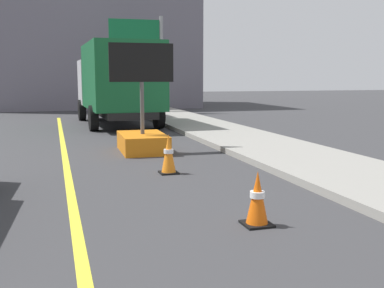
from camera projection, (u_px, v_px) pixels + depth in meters
lane_center_stripe at (84, 279)px, 4.26m from camera, size 0.14×36.00×0.01m
arrow_board_trailer at (143, 133)px, 11.58m from camera, size 1.60×1.83×2.70m
box_truck at (117, 81)px, 17.96m from camera, size 2.80×6.69×3.11m
highway_guide_sign at (146, 47)px, 23.72m from camera, size 2.79×0.22×5.00m
far_building_block at (90, 37)px, 29.63m from camera, size 12.67×8.53×8.87m
traffic_cone_mid_lane at (257, 199)px, 5.79m from camera, size 0.36×0.36×0.70m
traffic_cone_far_lane at (169, 154)px, 8.94m from camera, size 0.36×0.36×0.77m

